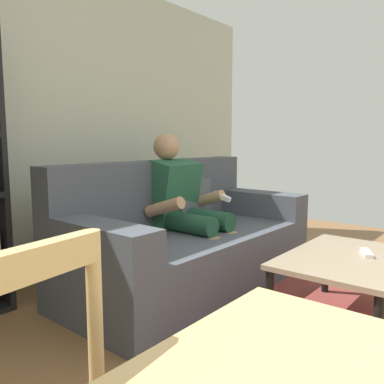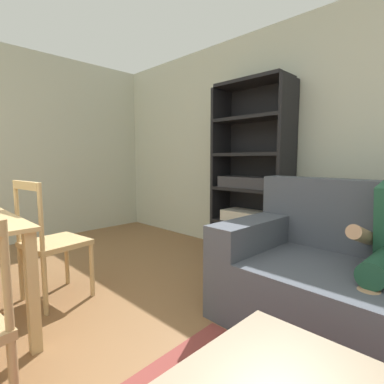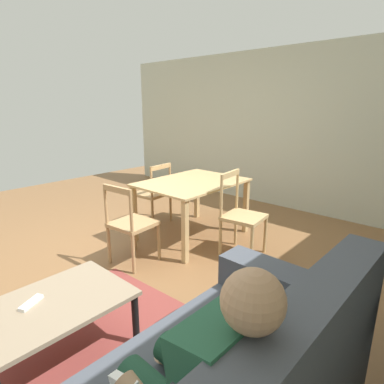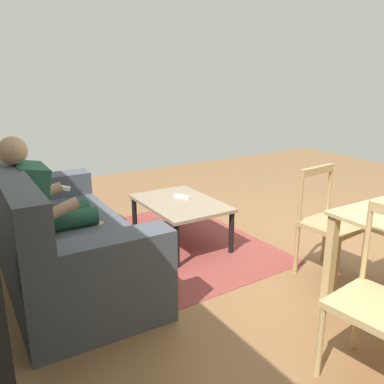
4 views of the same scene
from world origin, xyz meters
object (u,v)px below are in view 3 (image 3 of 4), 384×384
coffee_table (53,310)px  dining_chair_near_wall (241,216)px  dining_table (192,189)px  dining_chair_by_doorway (153,194)px  person_lounging (203,382)px  tv_remote (31,303)px  dining_chair_facing_couch (131,224)px

coffee_table → dining_chair_near_wall: 2.16m
dining_chair_near_wall → dining_table: bearing=-90.3°
dining_table → dining_chair_by_doorway: bearing=-90.2°
person_lounging → coffee_table: person_lounging is taller
person_lounging → dining_chair_near_wall: 2.42m
dining_chair_near_wall → dining_chair_by_doorway: 1.51m
person_lounging → dining_chair_by_doorway: size_ratio=1.35×
coffee_table → dining_chair_near_wall: (-2.15, 0.04, 0.08)m
tv_remote → dining_chair_facing_couch: bearing=90.1°
dining_chair_by_doorway → coffee_table: bearing=34.3°
dining_chair_by_doorway → dining_chair_facing_couch: bearing=37.9°
coffee_table → tv_remote: (0.10, -0.08, 0.06)m
person_lounging → dining_chair_by_doorway: (-2.11, -2.71, -0.18)m
tv_remote → person_lounging: bearing=-19.6°
person_lounging → dining_chair_facing_couch: bearing=-120.1°
dining_chair_facing_couch → dining_chair_by_doorway: bearing=-142.1°
person_lounging → dining_table: person_lounging is taller
person_lounging → dining_chair_facing_couch: 2.26m
tv_remote → dining_table: dining_table is taller
tv_remote → dining_chair_facing_couch: 1.43m
dining_table → dining_chair_by_doorway: (-0.00, -0.76, -0.20)m
tv_remote → coffee_table: bearing=24.9°
tv_remote → dining_table: bearing=79.6°
dining_table → dining_chair_by_doorway: size_ratio=1.47×
dining_table → dining_chair_near_wall: 0.77m
tv_remote → dining_chair_near_wall: bearing=60.8°
person_lounging → coffee_table: (0.05, -1.24, -0.24)m
coffee_table → tv_remote: size_ratio=5.64×
dining_table → coffee_table: bearing=18.4°
tv_remote → dining_chair_by_doorway: bearing=95.5°
dining_chair_near_wall → tv_remote: bearing=-2.9°
dining_table → dining_chair_facing_couch: dining_chair_facing_couch is taller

